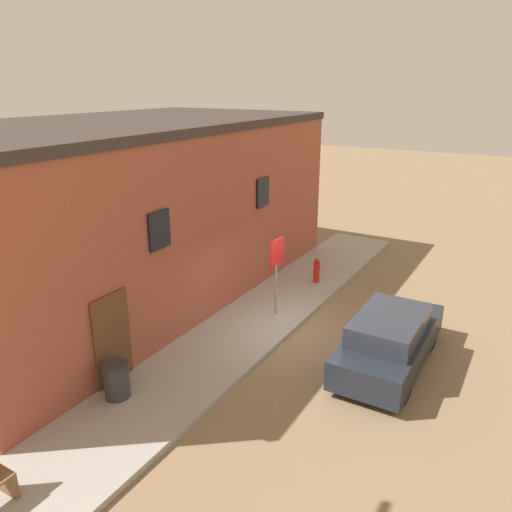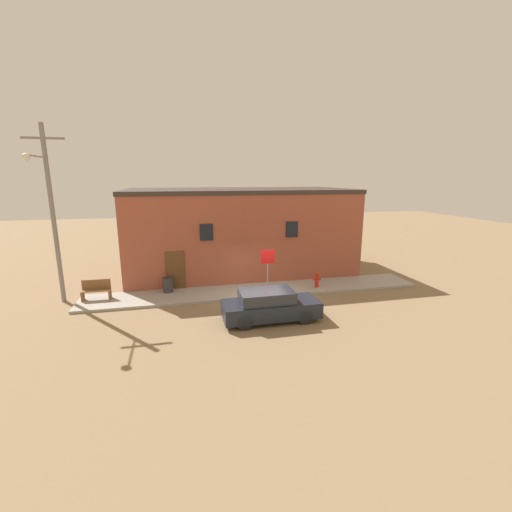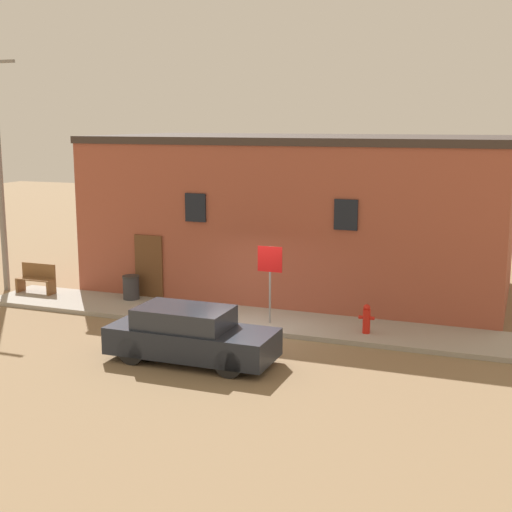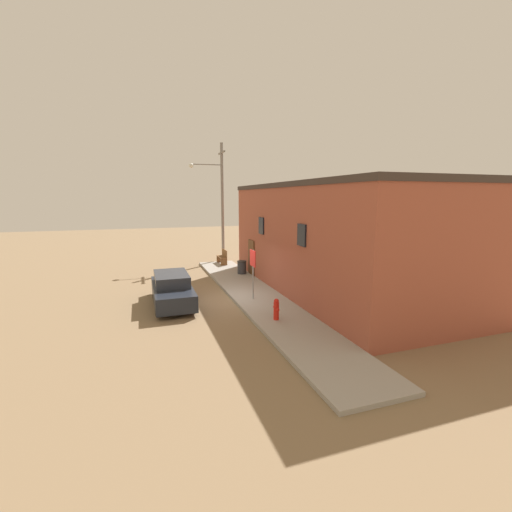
{
  "view_description": "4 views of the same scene",
  "coord_description": "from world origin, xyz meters",
  "px_view_note": "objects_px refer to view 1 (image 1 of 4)",
  "views": [
    {
      "loc": [
        -10.93,
        -5.2,
        6.41
      ],
      "look_at": [
        -0.02,
        1.18,
        2.0
      ],
      "focal_mm": 35.0,
      "sensor_mm": 36.0,
      "label": 1
    },
    {
      "loc": [
        -4.0,
        -16.05,
        6.05
      ],
      "look_at": [
        -0.02,
        1.18,
        2.0
      ],
      "focal_mm": 24.0,
      "sensor_mm": 36.0,
      "label": 2
    },
    {
      "loc": [
        7.27,
        -17.81,
        5.86
      ],
      "look_at": [
        -0.02,
        1.18,
        2.0
      ],
      "focal_mm": 50.0,
      "sensor_mm": 36.0,
      "label": 3
    },
    {
      "loc": [
        14.75,
        -3.86,
        4.69
      ],
      "look_at": [
        -0.02,
        1.18,
        2.0
      ],
      "focal_mm": 24.0,
      "sensor_mm": 36.0,
      "label": 4
    }
  ],
  "objects_px": {
    "fire_hydrant": "(317,270)",
    "trash_bin": "(117,380)",
    "parked_car": "(390,340)",
    "stop_sign": "(277,262)"
  },
  "relations": [
    {
      "from": "fire_hydrant",
      "to": "trash_bin",
      "type": "relative_size",
      "value": 1.05
    },
    {
      "from": "trash_bin",
      "to": "parked_car",
      "type": "height_order",
      "value": "parked_car"
    },
    {
      "from": "stop_sign",
      "to": "parked_car",
      "type": "bearing_deg",
      "value": -103.35
    },
    {
      "from": "fire_hydrant",
      "to": "parked_car",
      "type": "height_order",
      "value": "parked_car"
    },
    {
      "from": "trash_bin",
      "to": "parked_car",
      "type": "relative_size",
      "value": 0.19
    },
    {
      "from": "fire_hydrant",
      "to": "stop_sign",
      "type": "xyz_separation_m",
      "value": [
        -2.82,
        0.01,
        1.17
      ]
    },
    {
      "from": "fire_hydrant",
      "to": "stop_sign",
      "type": "bearing_deg",
      "value": 179.86
    },
    {
      "from": "stop_sign",
      "to": "trash_bin",
      "type": "relative_size",
      "value": 2.87
    },
    {
      "from": "stop_sign",
      "to": "parked_car",
      "type": "xyz_separation_m",
      "value": [
        -0.83,
        -3.49,
        -1.06
      ]
    },
    {
      "from": "stop_sign",
      "to": "trash_bin",
      "type": "xyz_separation_m",
      "value": [
        -5.18,
        1.01,
        -1.19
      ]
    }
  ]
}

